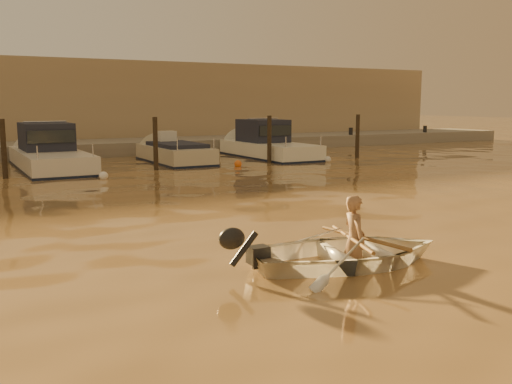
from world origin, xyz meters
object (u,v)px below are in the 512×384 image
person (354,239)px  waterfront_building (83,105)px  dinghy (348,252)px  moored_boat_4 (269,144)px  moored_boat_3 (175,157)px  moored_boat_2 (50,153)px

person → waterfront_building: bearing=8.0°
dinghy → person: size_ratio=2.22×
moored_boat_4 → waterfront_building: waterfront_building is taller
moored_boat_3 → waterfront_building: 11.30m
moored_boat_2 → moored_boat_3: size_ratio=1.34×
person → moored_boat_3: 16.40m
person → moored_boat_2: size_ratio=0.19×
moored_boat_4 → waterfront_building: bearing=118.9°
moored_boat_3 → moored_boat_2: bearing=180.0°
dinghy → moored_boat_2: bearing=18.2°
dinghy → moored_boat_4: (7.91, 16.07, 0.42)m
dinghy → moored_boat_4: moored_boat_4 is taller
person → moored_boat_3: bearing=0.6°
person → moored_boat_2: 16.21m
waterfront_building → moored_boat_3: bearing=-82.7°
dinghy → moored_boat_2: size_ratio=0.41×
moored_boat_2 → moored_boat_4: 9.76m
person → moored_boat_2: (-1.95, 16.09, 0.22)m
person → moored_boat_4: (7.81, 16.09, 0.22)m
person → moored_boat_3: size_ratio=0.25×
moored_boat_3 → waterfront_building: waterfront_building is taller
moored_boat_2 → waterfront_building: 11.74m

